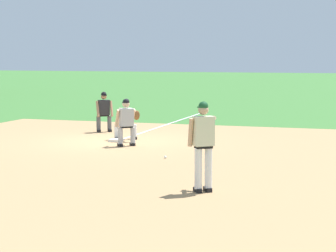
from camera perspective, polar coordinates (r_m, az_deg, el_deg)
ground_plane at (r=21.14m, az=-4.55°, el=-1.37°), size 160.00×160.00×0.00m
infield_dirt_patch at (r=17.24m, az=-1.60°, el=-3.08°), size 18.00×18.00×0.01m
foul_line_stripe at (r=26.79m, az=0.35°, el=0.29°), size 12.08×0.10×0.00m
first_base_bag at (r=21.13m, az=-4.56°, el=-1.25°), size 0.38×0.38×0.09m
baseball at (r=17.69m, az=-0.24°, el=-2.73°), size 0.07×0.07×0.07m
pitcher at (r=13.30m, az=3.11°, el=-1.29°), size 0.85×0.57×1.86m
first_baseman at (r=21.52m, az=-3.64°, el=0.74°), size 0.81×1.04×1.34m
baserunner at (r=20.00m, az=-3.65°, el=0.49°), size 0.66×0.68×1.46m
umpire at (r=23.73m, az=-5.60°, el=1.38°), size 0.64×0.68×1.46m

